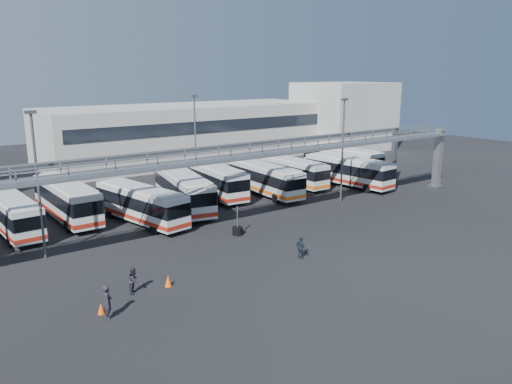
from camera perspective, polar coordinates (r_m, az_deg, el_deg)
ground at (r=38.01m, az=4.48°, el=-5.91°), size 140.00×140.00×0.00m
gantry at (r=41.09m, az=-0.73°, el=3.55°), size 51.40×5.15×7.10m
warehouse at (r=74.63m, az=-7.62°, el=6.76°), size 42.00×14.00×8.00m
building_right at (r=85.58m, az=9.99°, el=8.54°), size 14.00×12.00×11.00m
light_pole_left at (r=36.53m, az=-23.71°, el=1.49°), size 0.70×0.35×10.21m
light_pole_mid at (r=49.69m, az=9.88°, el=5.34°), size 0.70×0.35×10.21m
light_pole_back at (r=56.68m, az=-6.96°, el=6.43°), size 0.70×0.35×10.21m
bus_1 at (r=44.35m, az=-26.13°, el=-2.14°), size 2.86×10.27×3.09m
bus_2 at (r=46.47m, az=-20.83°, el=-0.75°), size 2.79×11.22×3.39m
bus_3 at (r=43.57m, az=-13.01°, el=-1.26°), size 4.27×10.76×3.19m
bus_4 at (r=47.18m, az=-8.28°, el=0.26°), size 4.85×11.70×3.46m
bus_5 at (r=51.87m, az=-4.96°, el=1.50°), size 3.56×11.27×3.37m
bus_6 at (r=52.42m, az=1.07°, el=1.61°), size 3.08×10.86×3.26m
bus_7 at (r=56.91m, az=4.07°, el=2.45°), size 2.50×10.31×3.12m
bus_8 at (r=57.38m, az=10.50°, el=2.45°), size 3.52×11.08×3.31m
bus_9 at (r=64.40m, az=9.81°, el=3.70°), size 3.44×11.25×3.37m
pedestrian_a at (r=27.75m, az=-16.58°, el=-11.97°), size 0.68×0.80×1.87m
pedestrian_b at (r=30.43m, az=-13.77°, el=-9.80°), size 0.94×0.95×1.54m
pedestrian_d at (r=34.86m, az=5.14°, el=-6.37°), size 0.41×0.94×1.58m
cone_left at (r=28.64m, az=-17.29°, el=-12.57°), size 0.50×0.50×0.63m
cone_right at (r=31.06m, az=-10.00°, el=-9.96°), size 0.53×0.53×0.71m
tire_stack at (r=39.79m, az=-2.12°, el=-4.38°), size 0.83×0.83×2.36m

